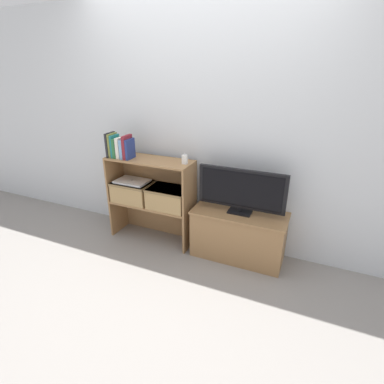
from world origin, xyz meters
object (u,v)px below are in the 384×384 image
at_px(book_ivory, 121,148).
at_px(laptop, 132,181).
at_px(book_skyblue, 124,149).
at_px(book_navy, 130,149).
at_px(tv, 241,190).
at_px(book_olive, 113,145).
at_px(storage_basket_right, 169,197).
at_px(tv_stand, 238,235).
at_px(book_teal, 115,146).
at_px(book_maroon, 127,147).
at_px(book_forest, 117,148).
at_px(book_charcoal, 111,144).
at_px(baby_monitor, 185,160).
at_px(storage_basket_left, 133,190).

bearing_deg(book_ivory, laptop, 31.58).
bearing_deg(book_skyblue, book_navy, 0.00).
distance_m(tv, book_navy, 1.18).
distance_m(book_skyblue, book_navy, 0.07).
bearing_deg(tv, laptop, -178.18).
height_order(book_olive, storage_basket_right, book_olive).
xyz_separation_m(book_olive, book_ivory, (0.10, 0.00, -0.02)).
bearing_deg(tv_stand, book_olive, -176.45).
xyz_separation_m(book_teal, book_maroon, (0.15, 0.00, 0.01)).
bearing_deg(storage_basket_right, book_maroon, -174.04).
distance_m(book_forest, storage_basket_right, 0.73).
relative_size(book_charcoal, book_forest, 1.24).
distance_m(tv, book_charcoal, 1.42).
height_order(tv, laptop, tv).
relative_size(book_forest, book_maroon, 0.84).
distance_m(book_olive, baby_monitor, 0.80).
xyz_separation_m(tv_stand, book_teal, (-1.33, -0.08, 0.78)).
bearing_deg(book_maroon, laptop, 100.22).
height_order(baby_monitor, laptop, baby_monitor).
distance_m(book_olive, book_maroon, 0.18).
relative_size(book_skyblue, storage_basket_right, 0.47).
xyz_separation_m(tv_stand, book_skyblue, (-1.21, -0.08, 0.76)).
bearing_deg(book_charcoal, tv, 3.42).
height_order(book_skyblue, book_navy, book_navy).
xyz_separation_m(tv, book_forest, (-1.30, -0.08, 0.29)).
bearing_deg(book_ivory, storage_basket_left, 31.58).
relative_size(book_ivory, baby_monitor, 1.76).
bearing_deg(book_forest, book_teal, 180.00).
xyz_separation_m(tv, book_ivory, (-1.26, -0.08, 0.29)).
height_order(tv_stand, tv, tv).
bearing_deg(book_skyblue, storage_basket_left, 56.48).
bearing_deg(book_ivory, book_teal, 180.00).
height_order(tv, book_navy, book_navy).
distance_m(book_skyblue, book_maroon, 0.04).
bearing_deg(book_teal, book_charcoal, 180.00).
bearing_deg(book_teal, laptop, 17.27).
relative_size(book_teal, laptop, 0.66).
relative_size(storage_basket_left, storage_basket_right, 1.00).
bearing_deg(book_forest, book_olive, 180.00).
bearing_deg(book_skyblue, book_charcoal, 180.00).
xyz_separation_m(tv_stand, book_olive, (-1.35, -0.08, 0.79)).
distance_m(tv_stand, book_charcoal, 1.59).
bearing_deg(book_olive, tv, 3.48).
bearing_deg(baby_monitor, storage_basket_right, -175.22).
xyz_separation_m(book_maroon, storage_basket_right, (0.43, 0.04, -0.49)).
bearing_deg(book_olive, storage_basket_right, 4.21).
relative_size(book_charcoal, laptop, 0.71).
height_order(tv_stand, book_skyblue, book_skyblue).
relative_size(book_forest, baby_monitor, 1.67).
distance_m(book_teal, book_navy, 0.18).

